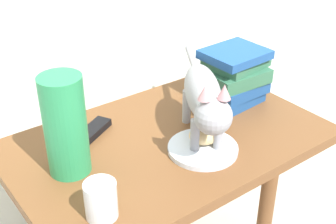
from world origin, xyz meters
The scene contains 8 objects.
side_table centered at (0.00, 0.00, 0.46)m, with size 0.85×0.54×0.54m.
plate centered at (0.03, -0.11, 0.55)m, with size 0.18×0.18×0.01m, color silver.
bread_roll centered at (0.05, -0.10, 0.58)m, with size 0.08×0.06×0.05m, color #E0BC7A.
cat centered at (0.06, -0.07, 0.67)m, with size 0.28×0.42×0.23m.
book_stack centered at (0.29, 0.05, 0.62)m, with size 0.20×0.17×0.17m.
green_vase centered at (-0.28, 0.03, 0.66)m, with size 0.10×0.10×0.25m, color #288C51.
candle_jar centered at (-0.30, -0.16, 0.58)m, with size 0.07×0.07×0.08m.
tv_remote centered at (-0.16, 0.13, 0.55)m, with size 0.15×0.04×0.02m, color black.
Camera 1 is at (-0.63, -0.84, 1.22)m, focal length 49.05 mm.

